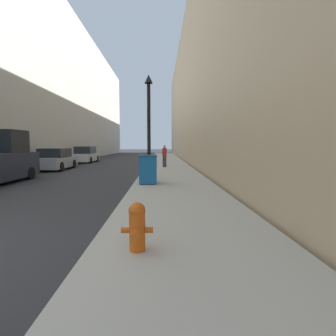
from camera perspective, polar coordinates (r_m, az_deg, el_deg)
name	(u,v)px	position (r m, az deg, el deg)	size (l,w,h in m)	color
sidewalk_right	(168,166)	(21.25, -0.04, 0.50)	(3.42, 60.00, 0.16)	#ADA89E
building_left_glass	(19,87)	(33.49, -29.63, 15.07)	(12.00, 60.00, 15.91)	beige
building_right_stone	(237,93)	(30.86, 14.77, 15.42)	(12.00, 60.00, 14.80)	tan
fire_hydrant	(137,225)	(4.13, -6.73, -12.26)	(0.49, 0.37, 0.76)	#D15614
trash_bin	(148,169)	(10.94, -4.36, -0.23)	(0.73, 0.70, 1.20)	#19609E
lamppost	(149,120)	(13.08, -4.20, 10.34)	(0.41, 0.41, 5.01)	black
parked_sedan_near	(55,160)	(20.40, -23.34, 1.63)	(1.95, 4.23, 1.52)	#A3A8B2
parked_sedan_far	(86,155)	(27.82, -17.51, 2.69)	(1.89, 4.62, 1.60)	silver
pedestrian_on_sidewalk	(164,156)	(18.99, -0.77, 2.61)	(0.32, 0.21, 1.59)	#2D3347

